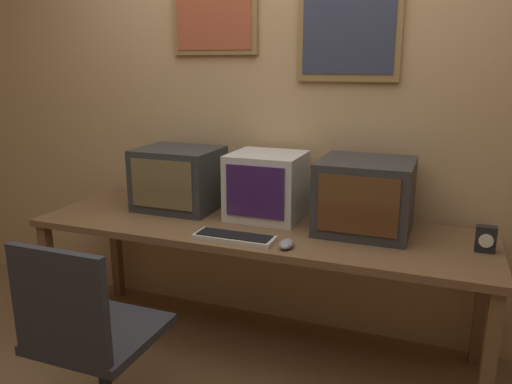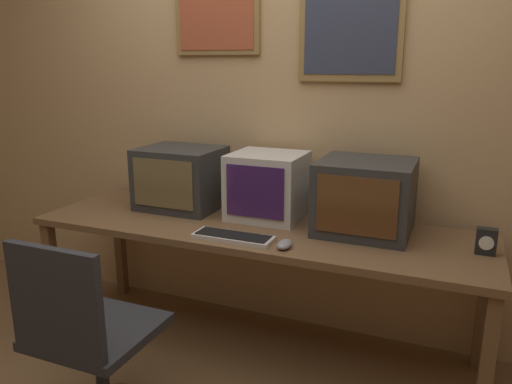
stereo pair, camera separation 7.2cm
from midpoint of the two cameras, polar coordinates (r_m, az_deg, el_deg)
wall_back at (r=2.88m, az=2.38°, el=9.69°), size 8.00×0.08×2.60m
desk at (r=2.63m, az=-0.78°, el=-5.18°), size 2.36×0.71×0.73m
monitor_left at (r=2.91m, az=-9.50°, el=1.53°), size 0.45×0.38×0.35m
monitor_center at (r=2.70m, az=0.48°, el=0.73°), size 0.38×0.36×0.35m
monitor_right at (r=2.53m, az=11.56°, el=-0.44°), size 0.45×0.43×0.36m
keyboard_main at (r=2.40m, az=-3.34°, el=-5.19°), size 0.39×0.13×0.03m
mouse_near_keyboard at (r=2.29m, az=2.63°, el=-5.96°), size 0.06×0.11×0.04m
desk_clock at (r=2.44m, az=24.02°, el=-4.94°), size 0.09×0.05×0.12m
office_chair at (r=2.26m, az=-19.07°, el=-17.13°), size 0.48×0.48×0.90m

